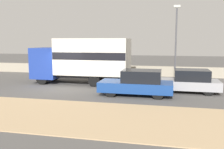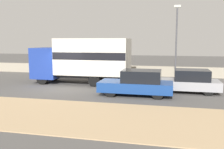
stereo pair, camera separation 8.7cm
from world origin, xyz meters
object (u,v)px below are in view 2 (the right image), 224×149
object	(u,v)px
box_truck	(84,59)
car_hatchback	(138,83)
street_lamp	(176,36)
car_sedan_second	(188,81)

from	to	relation	value
box_truck	car_hatchback	distance (m)	5.70
street_lamp	car_hatchback	world-z (taller)	street_lamp
car_hatchback	car_sedan_second	world-z (taller)	car_hatchback
box_truck	car_hatchback	world-z (taller)	box_truck
street_lamp	car_hatchback	distance (m)	8.91
car_hatchback	car_sedan_second	xyz separation A→B (m)	(3.02, 1.64, -0.04)
car_hatchback	street_lamp	bearing A→B (deg)	-106.27
box_truck	car_hatchback	size ratio (longest dim) A/B	1.69
box_truck	car_sedan_second	xyz separation A→B (m)	(7.56, -1.60, -1.21)
street_lamp	car_hatchback	bearing A→B (deg)	-106.27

